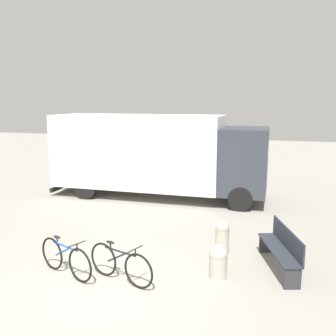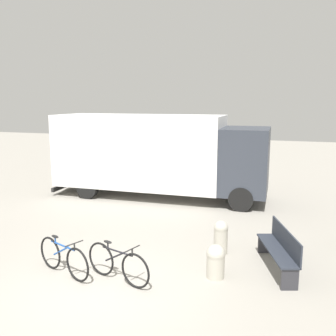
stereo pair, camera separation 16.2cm
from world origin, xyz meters
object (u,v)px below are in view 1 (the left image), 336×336
Objects in this scene: delivery_truck at (156,153)px; bollard_far_bench at (222,236)px; bicycle_near at (65,258)px; bollard_near_bench at (218,260)px; park_bench at (282,247)px; bicycle_middle at (120,264)px.

delivery_truck is 9.99× the size of bollard_far_bench.
bollard_near_bench is at bearing 37.02° from bicycle_near.
bicycle_near is 3.68m from bollard_far_bench.
delivery_truck is 4.15× the size of park_bench.
bollard_near_bench is at bearing 40.65° from bicycle_middle.
delivery_truck is at bearing 23.91° from park_bench.
bicycle_near is (0.29, -6.82, -1.33)m from delivery_truck.
bollard_near_bench is 0.89× the size of bollard_far_bench.
bicycle_middle is (1.52, -6.74, -1.33)m from delivery_truck.
bollard_far_bench is at bearing 52.09° from park_bench.
bicycle_middle is at bearing -157.74° from bollard_near_bench.
bollard_far_bench is at bearing 67.94° from bicycle_middle.
park_bench is at bearing 44.90° from bicycle_middle.
bicycle_middle is 2.24× the size of bollard_near_bench.
delivery_truck is 7.07m from park_bench.
park_bench reaches higher than bicycle_middle.
bicycle_middle is (1.22, 0.08, 0.00)m from bicycle_near.
bicycle_near is 1.23m from bicycle_middle.
bicycle_near is at bearing -88.48° from delivery_truck.
delivery_truck reaches higher than bollard_far_bench.
delivery_truck is 7.04m from bicycle_middle.
bollard_far_bench is (3.29, -4.67, -1.27)m from delivery_truck.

